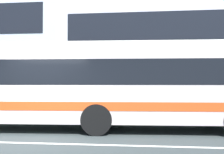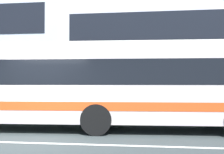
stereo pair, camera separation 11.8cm
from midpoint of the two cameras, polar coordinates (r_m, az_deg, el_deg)
The scene contains 5 objects.
ground_plane at distance 8.09m, azimuth -16.61°, elevation -13.10°, with size 160.00×160.00×0.00m, color #3A4343.
lane_centre_line at distance 8.09m, azimuth -16.61°, elevation -13.08°, with size 60.00×0.16×0.01m, color silver.
hedge_row_far at distance 13.50m, azimuth 6.74°, elevation -6.75°, with size 20.02×1.10×0.75m, color #336627.
apartment_block_right at distance 23.14m, azimuth 18.40°, elevation 6.10°, with size 20.65×9.98×9.21m.
transit_bus at distance 9.96m, azimuth -6.54°, elevation -1.17°, with size 12.52×3.15×3.04m.
Camera 2 is at (3.23, -7.25, 1.67)m, focal length 43.60 mm.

